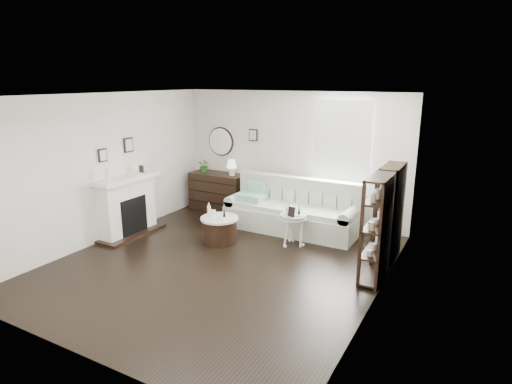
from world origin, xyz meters
The scene contains 18 objects.
room centered at (0.73, 2.70, 1.60)m, with size 5.50×5.50×5.50m.
fireplace centered at (-2.32, 0.30, 0.54)m, with size 0.50×1.40×1.84m.
shelf_unit_far centered at (2.33, 1.55, 0.80)m, with size 0.30×0.80×1.60m.
shelf_unit_near centered at (2.33, 0.65, 0.80)m, with size 0.30×0.80×1.60m.
sofa centered at (0.35, 2.08, 0.34)m, with size 2.62×0.91×1.02m.
quilt centered at (-0.51, 1.95, 0.59)m, with size 0.55×0.45×0.14m, color #25875D.
suitcase centered at (1.36, 1.84, 0.18)m, with size 0.55×0.18×0.37m, color brown.
dresser centered at (-1.68, 2.47, 0.43)m, with size 1.29×0.55×0.86m.
table_lamp centered at (-1.31, 2.47, 1.04)m, with size 0.22×0.22×0.35m, color #F3E6CC, non-canonical shape.
potted_plant centered at (-2.01, 2.42, 1.02)m, with size 0.28×0.25×0.32m, color #225919.
drum_table centered at (-0.54, 0.80, 0.24)m, with size 0.69×0.69×0.48m.
pedestal_table centered at (0.71, 1.30, 0.54)m, with size 0.49×0.49×0.59m.
eiffel_drum centered at (-0.46, 0.85, 0.58)m, with size 0.11×0.11×0.20m, color black, non-canonical shape.
bottle_drum centered at (-0.71, 0.72, 0.62)m, with size 0.06×0.06×0.27m, color silver.
card_frame_drum centered at (-0.59, 0.63, 0.58)m, with size 0.14×0.01×0.19m, color white.
eiffel_ped centered at (0.81, 1.33, 0.68)m, with size 0.11×0.11×0.19m, color black, non-canonical shape.
flask_ped centered at (0.63, 1.32, 0.73)m, with size 0.16×0.16×0.29m, color silver, non-canonical shape.
card_frame_ped centered at (0.73, 1.17, 0.68)m, with size 0.13×0.01×0.18m, color black.
Camera 1 is at (3.63, -5.39, 2.94)m, focal length 30.00 mm.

